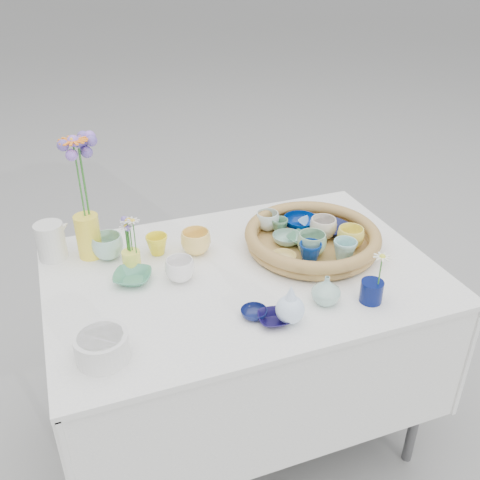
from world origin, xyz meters
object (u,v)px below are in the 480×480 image
object	(u,v)px
display_table	(242,430)
wicker_tray	(312,239)
tall_vase_yellow	(88,236)
bud_vase_seafoam	(326,290)

from	to	relation	value
display_table	wicker_tray	bearing A→B (deg)	10.12
display_table	tall_vase_yellow	xyz separation A→B (m)	(-0.45, 0.27, 0.84)
display_table	tall_vase_yellow	bearing A→B (deg)	149.50
tall_vase_yellow	display_table	bearing A→B (deg)	-30.50
display_table	wicker_tray	size ratio (longest dim) A/B	2.66
bud_vase_seafoam	tall_vase_yellow	bearing A→B (deg)	140.49
wicker_tray	bud_vase_seafoam	xyz separation A→B (m)	(-0.11, -0.30, 0.01)
bud_vase_seafoam	tall_vase_yellow	distance (m)	0.81
bud_vase_seafoam	tall_vase_yellow	world-z (taller)	tall_vase_yellow
wicker_tray	bud_vase_seafoam	size ratio (longest dim) A/B	5.19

